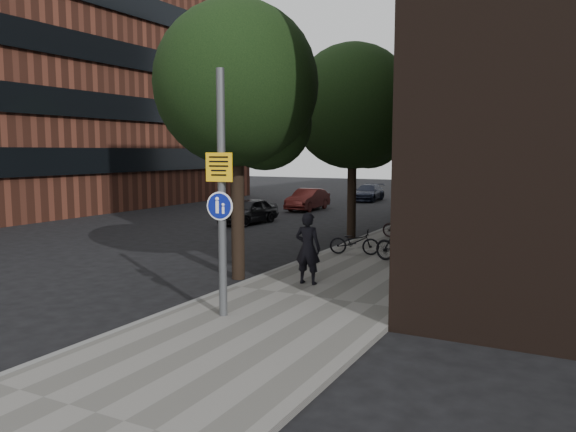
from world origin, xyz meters
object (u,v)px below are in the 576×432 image
Objects in this scene: pedestrian at (308,248)px; parked_car_near at (249,211)px; parked_bike_facade_near at (436,252)px; signpost at (222,193)px.

pedestrian is 0.51× the size of parked_car_near.
parked_car_near is (-10.67, 6.75, 0.06)m from parked_bike_facade_near.
pedestrian reaches higher than parked_car_near.
signpost is at bearing 81.29° from pedestrian.
parked_bike_facade_near is 0.46× the size of parked_car_near.
signpost reaches higher than pedestrian.
signpost is 2.71× the size of pedestrian.
signpost is 15.97m from parked_car_near.
signpost reaches higher than parked_car_near.
pedestrian is 13.27m from parked_car_near.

